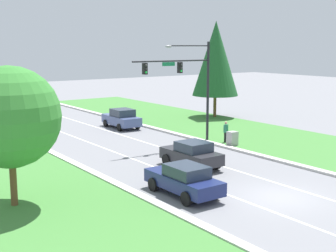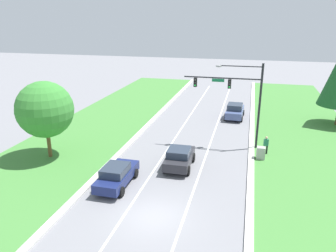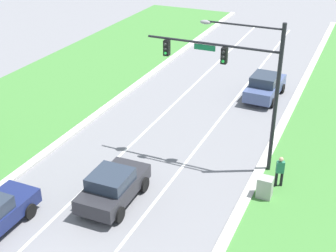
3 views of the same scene
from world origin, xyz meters
name	(u,v)px [view 1 (image 1 of 3)]	position (x,y,z in m)	size (l,w,h in m)	color
ground_plane	(280,198)	(0.00, 0.00, 0.00)	(160.00, 160.00, 0.00)	slate
curb_strip_left	(191,220)	(-5.65, 0.00, 0.07)	(0.50, 90.00, 0.15)	beige
grass_verge_left	(78,252)	(-10.90, 0.00, 0.04)	(10.00, 90.00, 0.08)	#427F38
lane_stripe_inner_left	(254,205)	(-1.80, 0.00, 0.00)	(0.14, 81.00, 0.01)	white
lane_stripe_inner_right	(303,191)	(1.80, 0.00, 0.00)	(0.14, 81.00, 0.01)	white
traffic_signal_mast	(188,77)	(4.07, 12.79, 5.16)	(6.92, 0.41, 7.79)	black
navy_sedan	(184,180)	(-3.66, 3.10, 0.82)	(2.00, 4.58, 1.60)	navy
slate_blue_sedan	(122,118)	(3.56, 22.06, 0.88)	(2.21, 4.56, 1.78)	#475684
charcoal_sedan	(192,154)	(0.02, 7.16, 0.85)	(2.18, 4.14, 1.66)	#28282D
utility_cabinet	(232,139)	(6.39, 10.31, 0.56)	(0.70, 0.60, 1.12)	#9E9E99
pedestrian	(226,131)	(6.81, 11.50, 0.94)	(0.43, 0.34, 1.69)	black
conifer_near_right_tree	(216,59)	(14.76, 21.95, 6.16)	(4.78, 4.78, 9.99)	brown
oak_near_left_tree	(10,117)	(-11.20, 6.37, 4.27)	(4.70, 4.70, 6.63)	brown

